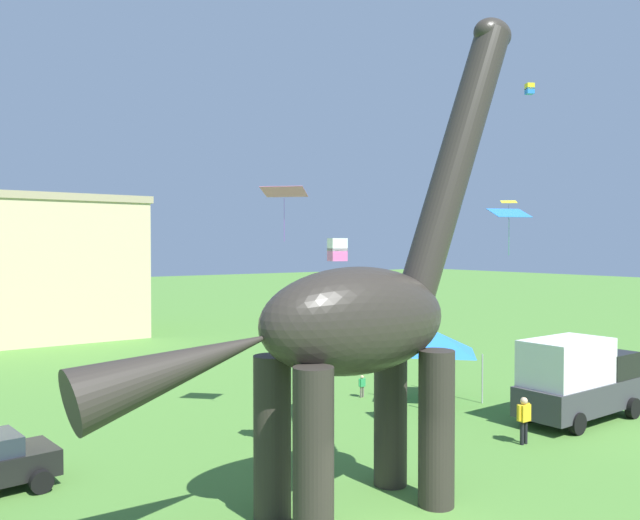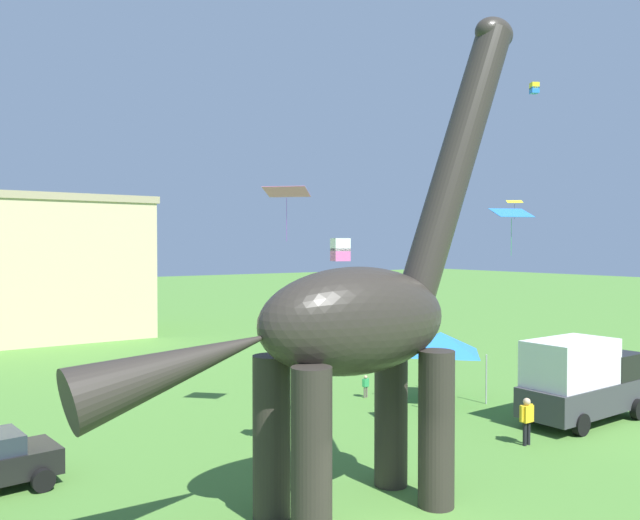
{
  "view_description": "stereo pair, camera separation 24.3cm",
  "coord_description": "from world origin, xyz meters",
  "px_view_note": "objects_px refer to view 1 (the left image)",
  "views": [
    {
      "loc": [
        -9.67,
        -9.81,
        6.75
      ],
      "look_at": [
        0.17,
        4.13,
        6.34
      ],
      "focal_mm": 35.91,
      "sensor_mm": 36.0,
      "label": 1
    },
    {
      "loc": [
        -9.47,
        -9.95,
        6.75
      ],
      "look_at": [
        0.17,
        4.13,
        6.34
      ],
      "focal_mm": 35.91,
      "sensor_mm": 36.0,
      "label": 2
    }
  ],
  "objects_px": {
    "kite_mid_left": "(337,250)",
    "parked_box_truck": "(577,378)",
    "kite_high_right": "(509,213)",
    "dinosaur_sculpture": "(354,321)",
    "person_near_flyer": "(262,409)",
    "kite_apex": "(509,202)",
    "kite_far_right": "(284,192)",
    "person_watching_child": "(524,416)",
    "festival_canopy_tent": "(437,342)",
    "person_vendor_side": "(362,384)",
    "kite_drifting": "(530,89)"
  },
  "relations": [
    {
      "from": "kite_mid_left",
      "to": "parked_box_truck",
      "type": "bearing_deg",
      "value": -43.07
    },
    {
      "from": "parked_box_truck",
      "to": "kite_high_right",
      "type": "distance_m",
      "value": 8.03
    },
    {
      "from": "dinosaur_sculpture",
      "to": "person_near_flyer",
      "type": "distance_m",
      "value": 7.75
    },
    {
      "from": "kite_apex",
      "to": "parked_box_truck",
      "type": "bearing_deg",
      "value": -131.09
    },
    {
      "from": "parked_box_truck",
      "to": "kite_far_right",
      "type": "bearing_deg",
      "value": 148.02
    },
    {
      "from": "person_watching_child",
      "to": "person_near_flyer",
      "type": "bearing_deg",
      "value": -37.95
    },
    {
      "from": "festival_canopy_tent",
      "to": "kite_mid_left",
      "type": "relative_size",
      "value": 3.46
    },
    {
      "from": "person_vendor_side",
      "to": "kite_high_right",
      "type": "relative_size",
      "value": 0.64
    },
    {
      "from": "kite_high_right",
      "to": "kite_drifting",
      "type": "relative_size",
      "value": 3.18
    },
    {
      "from": "kite_mid_left",
      "to": "person_watching_child",
      "type": "bearing_deg",
      "value": -68.76
    },
    {
      "from": "person_watching_child",
      "to": "kite_high_right",
      "type": "xyz_separation_m",
      "value": [
        -1.09,
        -0.19,
        6.8
      ]
    },
    {
      "from": "parked_box_truck",
      "to": "kite_mid_left",
      "type": "height_order",
      "value": "kite_mid_left"
    },
    {
      "from": "person_near_flyer",
      "to": "kite_far_right",
      "type": "bearing_deg",
      "value": 89.08
    },
    {
      "from": "kite_high_right",
      "to": "kite_far_right",
      "type": "bearing_deg",
      "value": 125.19
    },
    {
      "from": "person_near_flyer",
      "to": "kite_high_right",
      "type": "bearing_deg",
      "value": 18.8
    },
    {
      "from": "person_near_flyer",
      "to": "kite_drifting",
      "type": "xyz_separation_m",
      "value": [
        13.5,
        -0.85,
        12.77
      ]
    },
    {
      "from": "person_near_flyer",
      "to": "kite_apex",
      "type": "xyz_separation_m",
      "value": [
        20.09,
        5.48,
        8.25
      ]
    },
    {
      "from": "person_vendor_side",
      "to": "kite_apex",
      "type": "xyz_separation_m",
      "value": [
        13.48,
        2.81,
        8.7
      ]
    },
    {
      "from": "dinosaur_sculpture",
      "to": "person_near_flyer",
      "type": "bearing_deg",
      "value": 92.53
    },
    {
      "from": "kite_mid_left",
      "to": "person_vendor_side",
      "type": "bearing_deg",
      "value": 29.86
    },
    {
      "from": "kite_drifting",
      "to": "person_watching_child",
      "type": "bearing_deg",
      "value": -143.98
    },
    {
      "from": "festival_canopy_tent",
      "to": "kite_high_right",
      "type": "distance_m",
      "value": 8.56
    },
    {
      "from": "kite_far_right",
      "to": "dinosaur_sculpture",
      "type": "bearing_deg",
      "value": -108.78
    },
    {
      "from": "kite_drifting",
      "to": "kite_apex",
      "type": "bearing_deg",
      "value": 43.85
    },
    {
      "from": "kite_mid_left",
      "to": "person_near_flyer",
      "type": "bearing_deg",
      "value": -162.94
    },
    {
      "from": "festival_canopy_tent",
      "to": "kite_far_right",
      "type": "bearing_deg",
      "value": 177.38
    },
    {
      "from": "festival_canopy_tent",
      "to": "kite_high_right",
      "type": "height_order",
      "value": "kite_high_right"
    },
    {
      "from": "festival_canopy_tent",
      "to": "person_watching_child",
      "type": "bearing_deg",
      "value": -107.67
    },
    {
      "from": "dinosaur_sculpture",
      "to": "kite_apex",
      "type": "distance_m",
      "value": 24.89
    },
    {
      "from": "kite_apex",
      "to": "dinosaur_sculpture",
      "type": "bearing_deg",
      "value": -150.3
    },
    {
      "from": "dinosaur_sculpture",
      "to": "person_vendor_side",
      "type": "bearing_deg",
      "value": 62.69
    },
    {
      "from": "dinosaur_sculpture",
      "to": "parked_box_truck",
      "type": "relative_size",
      "value": 2.36
    },
    {
      "from": "dinosaur_sculpture",
      "to": "parked_box_truck",
      "type": "bearing_deg",
      "value": 20.34
    },
    {
      "from": "person_watching_child",
      "to": "person_near_flyer",
      "type": "height_order",
      "value": "person_near_flyer"
    },
    {
      "from": "dinosaur_sculpture",
      "to": "person_near_flyer",
      "type": "height_order",
      "value": "dinosaur_sculpture"
    },
    {
      "from": "person_watching_child",
      "to": "festival_canopy_tent",
      "type": "bearing_deg",
      "value": -106.41
    },
    {
      "from": "kite_mid_left",
      "to": "kite_high_right",
      "type": "height_order",
      "value": "kite_high_right"
    },
    {
      "from": "kite_mid_left",
      "to": "kite_drifting",
      "type": "distance_m",
      "value": 11.98
    },
    {
      "from": "dinosaur_sculpture",
      "to": "kite_far_right",
      "type": "height_order",
      "value": "dinosaur_sculpture"
    },
    {
      "from": "kite_mid_left",
      "to": "kite_drifting",
      "type": "xyz_separation_m",
      "value": [
        9.28,
        -2.15,
        7.27
      ]
    },
    {
      "from": "person_near_flyer",
      "to": "kite_far_right",
      "type": "distance_m",
      "value": 7.75
    },
    {
      "from": "person_near_flyer",
      "to": "kite_drifting",
      "type": "height_order",
      "value": "kite_drifting"
    },
    {
      "from": "dinosaur_sculpture",
      "to": "festival_canopy_tent",
      "type": "xyz_separation_m",
      "value": [
        9.98,
        6.92,
        -2.3
      ]
    },
    {
      "from": "dinosaur_sculpture",
      "to": "person_near_flyer",
      "type": "relative_size",
      "value": 7.74
    },
    {
      "from": "kite_high_right",
      "to": "kite_apex",
      "type": "height_order",
      "value": "kite_apex"
    },
    {
      "from": "parked_box_truck",
      "to": "kite_high_right",
      "type": "bearing_deg",
      "value": -172.69
    },
    {
      "from": "person_near_flyer",
      "to": "festival_canopy_tent",
      "type": "relative_size",
      "value": 0.55
    },
    {
      "from": "kite_drifting",
      "to": "kite_mid_left",
      "type": "bearing_deg",
      "value": 166.97
    },
    {
      "from": "festival_canopy_tent",
      "to": "kite_apex",
      "type": "distance_m",
      "value": 14.15
    },
    {
      "from": "festival_canopy_tent",
      "to": "kite_drifting",
      "type": "bearing_deg",
      "value": -13.39
    }
  ]
}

